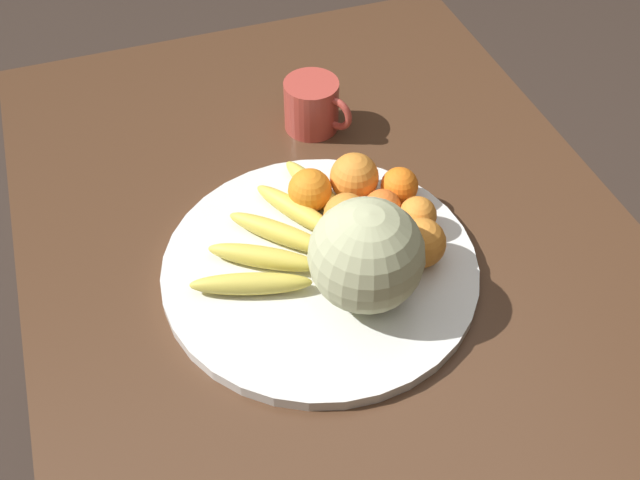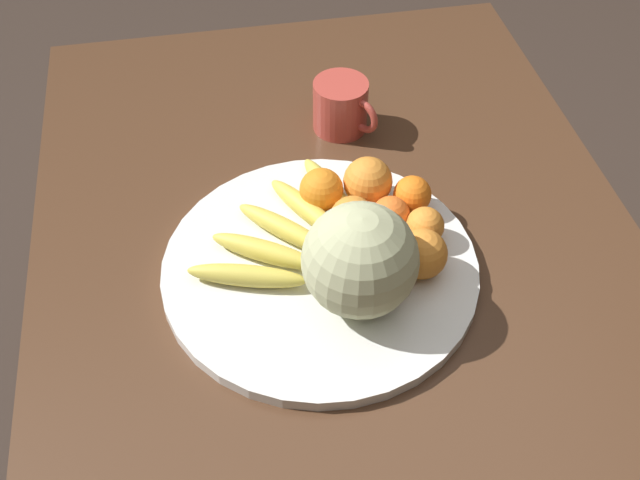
# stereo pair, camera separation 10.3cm
# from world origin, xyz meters

# --- Properties ---
(kitchen_table) EXTENTS (1.49, 0.92, 0.73)m
(kitchen_table) POSITION_xyz_m (0.00, 0.00, 0.64)
(kitchen_table) COLOR #4C301E
(kitchen_table) RESTS_ON ground_plane
(fruit_bowl) EXTENTS (0.45, 0.45, 0.02)m
(fruit_bowl) POSITION_xyz_m (-0.07, -0.04, 0.74)
(fruit_bowl) COLOR white
(fruit_bowl) RESTS_ON kitchen_table
(melon) EXTENTS (0.16, 0.16, 0.16)m
(melon) POSITION_xyz_m (0.00, -0.00, 0.83)
(melon) COLOR #B2B789
(melon) RESTS_ON fruit_bowl
(banana_bunch) EXTENTS (0.27, 0.27, 0.03)m
(banana_bunch) POSITION_xyz_m (-0.13, -0.08, 0.76)
(banana_bunch) COLOR #473819
(banana_bunch) RESTS_ON fruit_bowl
(orange_front_left) EXTENTS (0.08, 0.08, 0.08)m
(orange_front_left) POSITION_xyz_m (-0.19, 0.06, 0.79)
(orange_front_left) COLOR orange
(orange_front_left) RESTS_ON fruit_bowl
(orange_front_right) EXTENTS (0.06, 0.06, 0.06)m
(orange_front_right) POSITION_xyz_m (-0.09, 0.12, 0.78)
(orange_front_right) COLOR orange
(orange_front_right) RESTS_ON fruit_bowl
(orange_mid_center) EXTENTS (0.06, 0.06, 0.06)m
(orange_mid_center) POSITION_xyz_m (-0.12, 0.08, 0.78)
(orange_mid_center) COLOR orange
(orange_mid_center) RESTS_ON fruit_bowl
(orange_back_left) EXTENTS (0.07, 0.07, 0.07)m
(orange_back_left) POSITION_xyz_m (-0.03, 0.10, 0.78)
(orange_back_left) COLOR orange
(orange_back_left) RESTS_ON fruit_bowl
(orange_back_right) EXTENTS (0.07, 0.07, 0.07)m
(orange_back_right) POSITION_xyz_m (-0.12, 0.02, 0.78)
(orange_back_right) COLOR orange
(orange_back_right) RESTS_ON fruit_bowl
(orange_top_small) EXTENTS (0.07, 0.07, 0.07)m
(orange_top_small) POSITION_xyz_m (-0.19, -0.02, 0.78)
(orange_top_small) COLOR orange
(orange_top_small) RESTS_ON fruit_bowl
(orange_side_extra) EXTENTS (0.06, 0.06, 0.06)m
(orange_side_extra) POSITION_xyz_m (-0.16, 0.12, 0.78)
(orange_side_extra) COLOR orange
(orange_side_extra) RESTS_ON fruit_bowl
(ceramic_mug) EXTENTS (0.12, 0.10, 0.09)m
(ceramic_mug) POSITION_xyz_m (-0.39, 0.06, 0.77)
(ceramic_mug) COLOR #B74238
(ceramic_mug) RESTS_ON kitchen_table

